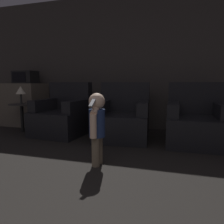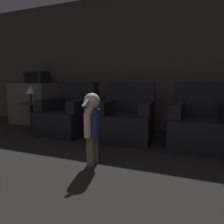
{
  "view_description": "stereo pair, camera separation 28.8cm",
  "coord_description": "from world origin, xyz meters",
  "px_view_note": "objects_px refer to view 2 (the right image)",
  "views": [
    {
      "loc": [
        0.56,
        0.21,
        0.9
      ],
      "look_at": [
        -0.27,
        2.97,
        0.52
      ],
      "focal_mm": 35.0,
      "sensor_mm": 36.0,
      "label": 1
    },
    {
      "loc": [
        0.83,
        0.31,
        0.9
      ],
      "look_at": [
        -0.27,
        2.97,
        0.52
      ],
      "focal_mm": 35.0,
      "sensor_mm": 36.0,
      "label": 2
    }
  ],
  "objects_px": {
    "armchair_middle": "(126,119)",
    "armchair_right": "(201,124)",
    "lamp": "(30,90)",
    "microwave": "(37,77)",
    "person_toddler": "(92,123)",
    "armchair_left": "(69,116)"
  },
  "relations": [
    {
      "from": "armchair_right",
      "to": "person_toddler",
      "type": "bearing_deg",
      "value": -133.2
    },
    {
      "from": "person_toddler",
      "to": "microwave",
      "type": "xyz_separation_m",
      "value": [
        -2.25,
        1.74,
        0.55
      ]
    },
    {
      "from": "armchair_middle",
      "to": "person_toddler",
      "type": "bearing_deg",
      "value": -95.14
    },
    {
      "from": "armchair_right",
      "to": "lamp",
      "type": "xyz_separation_m",
      "value": [
        -3.0,
        -0.06,
        0.45
      ]
    },
    {
      "from": "armchair_right",
      "to": "person_toddler",
      "type": "height_order",
      "value": "armchair_right"
    },
    {
      "from": "person_toddler",
      "to": "microwave",
      "type": "bearing_deg",
      "value": -127.1
    },
    {
      "from": "microwave",
      "to": "lamp",
      "type": "relative_size",
      "value": 1.43
    },
    {
      "from": "armchair_middle",
      "to": "lamp",
      "type": "distance_m",
      "value": 1.95
    },
    {
      "from": "armchair_left",
      "to": "armchair_middle",
      "type": "bearing_deg",
      "value": 4.42
    },
    {
      "from": "armchair_right",
      "to": "armchair_left",
      "type": "bearing_deg",
      "value": 179.07
    },
    {
      "from": "armchair_right",
      "to": "armchair_middle",
      "type": "bearing_deg",
      "value": 179.08
    },
    {
      "from": "lamp",
      "to": "armchair_right",
      "type": "bearing_deg",
      "value": 1.08
    },
    {
      "from": "armchair_right",
      "to": "microwave",
      "type": "xyz_separation_m",
      "value": [
        -3.35,
        0.53,
        0.7
      ]
    },
    {
      "from": "armchair_middle",
      "to": "armchair_right",
      "type": "xyz_separation_m",
      "value": [
        1.11,
        0.0,
        0.0
      ]
    },
    {
      "from": "armchair_right",
      "to": "person_toddler",
      "type": "relative_size",
      "value": 1.15
    },
    {
      "from": "person_toddler",
      "to": "armchair_right",
      "type": "bearing_deg",
      "value": 138.32
    },
    {
      "from": "microwave",
      "to": "person_toddler",
      "type": "bearing_deg",
      "value": -37.69
    },
    {
      "from": "armchair_right",
      "to": "microwave",
      "type": "relative_size",
      "value": 1.98
    },
    {
      "from": "armchair_middle",
      "to": "armchair_right",
      "type": "bearing_deg",
      "value": -5.6
    },
    {
      "from": "armchair_middle",
      "to": "armchair_right",
      "type": "height_order",
      "value": "same"
    },
    {
      "from": "armchair_middle",
      "to": "lamp",
      "type": "relative_size",
      "value": 2.86
    },
    {
      "from": "armchair_right",
      "to": "microwave",
      "type": "bearing_deg",
      "value": 170.07
    }
  ]
}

